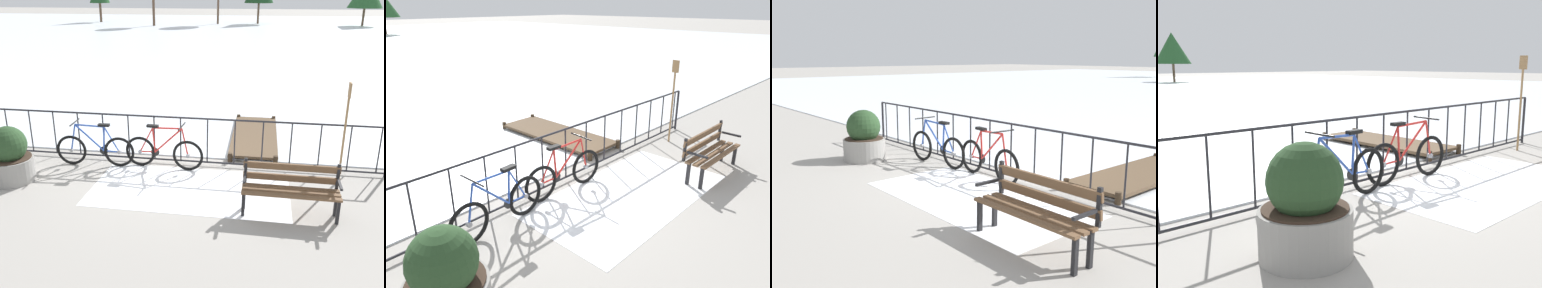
% 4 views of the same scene
% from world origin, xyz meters
% --- Properties ---
extents(ground_plane, '(160.00, 160.00, 0.00)m').
position_xyz_m(ground_plane, '(0.00, 0.00, 0.00)').
color(ground_plane, '#9E9991').
extents(snow_patch, '(3.73, 1.96, 0.01)m').
position_xyz_m(snow_patch, '(0.69, -1.20, 0.00)').
color(snow_patch, white).
rests_on(snow_patch, ground).
extents(railing_fence, '(9.06, 0.06, 1.07)m').
position_xyz_m(railing_fence, '(0.00, 0.00, 0.56)').
color(railing_fence, '#232328').
rests_on(railing_fence, ground).
extents(bicycle_near_railing, '(1.71, 0.52, 0.97)m').
position_xyz_m(bicycle_near_railing, '(-0.03, -0.28, 0.37)').
color(bicycle_near_railing, black).
rests_on(bicycle_near_railing, ground).
extents(bicycle_second, '(1.71, 0.52, 0.97)m').
position_xyz_m(bicycle_second, '(-1.50, -0.38, 0.37)').
color(bicycle_second, black).
rests_on(bicycle_second, ground).
extents(planter_with_shrub, '(0.90, 0.90, 1.11)m').
position_xyz_m(planter_with_shrub, '(-2.87, -1.37, 0.49)').
color(planter_with_shrub, gray).
rests_on(planter_with_shrub, ground).
extents(oar_upright, '(0.04, 0.16, 1.98)m').
position_xyz_m(oar_upright, '(3.54, -0.35, 1.14)').
color(oar_upright, '#937047').
rests_on(oar_upright, ground).
extents(wooden_dock, '(1.10, 3.18, 0.20)m').
position_xyz_m(wooden_dock, '(1.83, 1.84, 0.12)').
color(wooden_dock, brown).
rests_on(wooden_dock, ground).
extents(tree_far_west, '(3.51, 3.51, 4.89)m').
position_xyz_m(tree_far_west, '(11.96, 39.64, 3.34)').
color(tree_far_west, brown).
rests_on(tree_far_west, ground).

